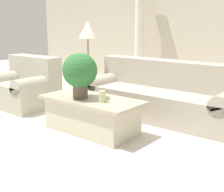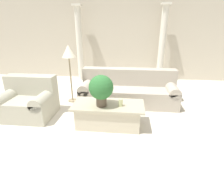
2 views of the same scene
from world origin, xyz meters
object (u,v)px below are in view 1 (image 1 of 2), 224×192
object	(u,v)px
sofa_long	(161,95)
potted_plant	(80,72)
coffee_table	(92,115)
floor_lamp	(88,35)
loveseat	(25,86)

from	to	relation	value
sofa_long	potted_plant	xyz separation A→B (m)	(-0.48, -1.26, 0.47)
coffee_table	potted_plant	world-z (taller)	potted_plant
sofa_long	floor_lamp	xyz separation A→B (m)	(-1.47, -0.06, 0.88)
sofa_long	loveseat	distance (m)	2.36
loveseat	floor_lamp	xyz separation A→B (m)	(0.70, 0.87, 0.87)
coffee_table	potted_plant	size ratio (longest dim) A/B	2.32
sofa_long	potted_plant	world-z (taller)	potted_plant
loveseat	sofa_long	bearing A→B (deg)	23.16
floor_lamp	potted_plant	bearing A→B (deg)	-50.60
floor_lamp	sofa_long	bearing A→B (deg)	2.31
sofa_long	loveseat	xyz separation A→B (m)	(-2.17, -0.93, 0.01)
potted_plant	floor_lamp	size ratio (longest dim) A/B	0.41
loveseat	coffee_table	bearing A→B (deg)	-7.89
coffee_table	floor_lamp	bearing A→B (deg)	134.65
loveseat	coffee_table	distance (m)	1.83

